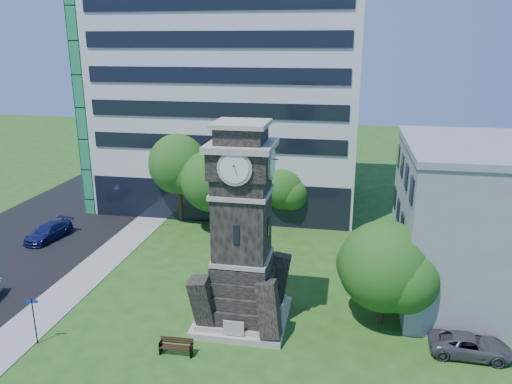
% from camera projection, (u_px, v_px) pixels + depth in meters
% --- Properties ---
extents(ground, '(160.00, 160.00, 0.00)m').
position_uv_depth(ground, '(186.00, 332.00, 29.33)').
color(ground, '#235117').
rests_on(ground, ground).
extents(sidewalk, '(3.00, 70.00, 0.06)m').
position_uv_depth(sidewalk, '(81.00, 280.00, 35.71)').
color(sidewalk, gray).
rests_on(sidewalk, ground).
extents(clock_tower, '(5.40, 5.40, 12.22)m').
position_uv_depth(clock_tower, '(242.00, 240.00, 29.15)').
color(clock_tower, '#B5B19E').
rests_on(clock_tower, ground).
extents(office_tall, '(26.20, 15.11, 28.60)m').
position_uv_depth(office_tall, '(232.00, 64.00, 50.10)').
color(office_tall, silver).
rests_on(office_tall, ground).
extents(car_street_north, '(2.72, 4.98, 1.37)m').
position_uv_depth(car_street_north, '(49.00, 232.00, 43.00)').
color(car_street_north, '#131953').
rests_on(car_street_north, ground).
extents(car_east_lot, '(4.37, 2.10, 1.20)m').
position_uv_depth(car_east_lot, '(470.00, 345.00, 27.03)').
color(car_east_lot, '#4C4B50').
rests_on(car_east_lot, ground).
extents(park_bench, '(1.85, 0.49, 0.96)m').
position_uv_depth(park_bench, '(176.00, 346.00, 27.16)').
color(park_bench, black).
rests_on(park_bench, ground).
extents(street_sign, '(0.68, 0.07, 2.82)m').
position_uv_depth(street_sign, '(34.00, 316.00, 27.76)').
color(street_sign, black).
rests_on(street_sign, ground).
extents(tree_nw, '(6.24, 5.67, 8.39)m').
position_uv_depth(tree_nw, '(180.00, 166.00, 46.30)').
color(tree_nw, '#332114').
rests_on(tree_nw, ground).
extents(tree_nc, '(6.10, 5.55, 7.43)m').
position_uv_depth(tree_nc, '(213.00, 183.00, 44.00)').
color(tree_nc, '#332114').
rests_on(tree_nc, ground).
extents(tree_ne, '(4.52, 4.11, 5.62)m').
position_uv_depth(tree_ne, '(284.00, 189.00, 45.88)').
color(tree_ne, '#332114').
rests_on(tree_ne, ground).
extents(tree_east, '(5.97, 5.43, 6.48)m').
position_uv_depth(tree_east, '(386.00, 269.00, 29.30)').
color(tree_east, '#332114').
rests_on(tree_east, ground).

